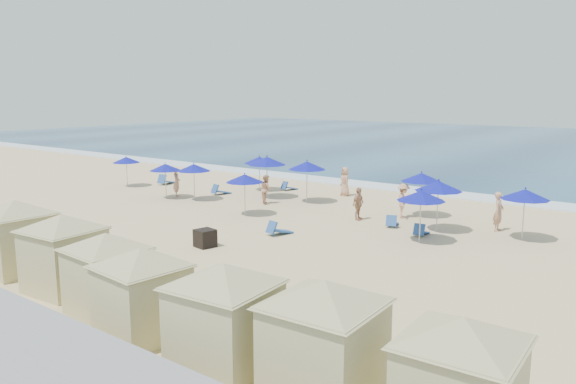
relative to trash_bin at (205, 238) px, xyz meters
The scene contains 34 objects.
ground 2.79m from the trash_bin, 84.66° to the left, with size 160.00×160.00×0.00m, color #D9BE89.
ocean 57.75m from the trash_bin, 89.75° to the left, with size 160.00×80.00×0.06m, color navy.
surf_line 18.25m from the trash_bin, 89.19° to the left, with size 160.00×2.50×0.08m, color white.
trash_bin is the anchor object (origin of this frame).
cabana_0 7.20m from the trash_bin, 114.42° to the right, with size 4.65×4.65×2.92m.
cabana_1 6.65m from the trash_bin, 87.91° to the right, with size 4.49×4.49×2.82m.
cabana_2 7.51m from the trash_bin, 66.28° to the right, with size 4.24×4.24×2.66m.
cabana_3 8.96m from the trash_bin, 54.55° to the right, with size 4.26×4.26×2.68m.
cabana_4 10.93m from the trash_bin, 41.57° to the right, with size 4.52×4.52×2.85m.
cabana_5 12.73m from the trash_bin, 32.74° to the right, with size 4.60×4.60×2.89m.
cabana_6 15.09m from the trash_bin, 26.24° to the right, with size 4.35×4.35×2.73m.
umbrella_0 17.48m from the trash_bin, 153.87° to the left, with size 1.89×1.89×2.15m.
umbrella_1 11.97m from the trash_bin, 147.51° to the left, with size 1.96×1.96×2.23m.
umbrella_2 14.11m from the trash_bin, 121.06° to the left, with size 2.07×2.07×2.36m.
umbrella_3 10.87m from the trash_bin, 139.32° to the left, with size 2.02×2.02×2.30m.
umbrella_4 11.63m from the trash_bin, 116.57° to the left, with size 2.34×2.34×2.66m.
umbrella_5 10.99m from the trash_bin, 102.43° to the left, with size 2.24×2.24×2.55m.
umbrella_6 6.57m from the trash_bin, 116.67° to the left, with size 2.01×2.01×2.29m.
umbrella_7 10.96m from the trash_bin, 52.04° to the left, with size 2.19×2.19×2.50m.
umbrella_8 12.12m from the trash_bin, 67.09° to the left, with size 2.12×2.12×2.41m.
umbrella_9 13.98m from the trash_bin, 42.18° to the left, with size 2.09×2.09×2.37m.
umbrella_10 9.40m from the trash_bin, 42.17° to the left, with size 2.09×2.09×2.38m.
beach_chair_0 17.31m from the trash_bin, 145.28° to the left, with size 0.88×1.49×0.77m.
beach_chair_1 12.47m from the trash_bin, 131.77° to the left, with size 0.84×1.37×0.70m.
beach_chair_2 14.50m from the trash_bin, 113.68° to the left, with size 0.77×1.24×0.63m.
beach_chair_3 3.64m from the trash_bin, 71.74° to the left, with size 0.86×1.35×0.69m.
beach_chair_4 9.30m from the trash_bin, 60.71° to the left, with size 0.87×1.25×0.63m.
beach_chair_5 9.73m from the trash_bin, 48.76° to the left, with size 0.66×1.19×0.62m.
beachgoer_0 12.19m from the trash_bin, 144.18° to the left, with size 0.67×0.44×1.83m, color tan.
beachgoer_1 9.74m from the trash_bin, 114.41° to the left, with size 0.83×0.65×1.71m, color tan.
beachgoer_2 8.75m from the trash_bin, 73.50° to the left, with size 0.99×0.41×1.69m, color tan.
beachgoer_3 11.01m from the trash_bin, 68.16° to the left, with size 1.17×0.67×1.82m, color tan.
beachgoer_4 13.98m from the trash_bin, 97.08° to the left, with size 0.89×0.58×1.83m, color tan.
beachgoer_5 13.67m from the trash_bin, 49.35° to the left, with size 0.68×0.45×1.86m, color tan.
Camera 1 is at (16.52, -18.77, 6.39)m, focal length 35.00 mm.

